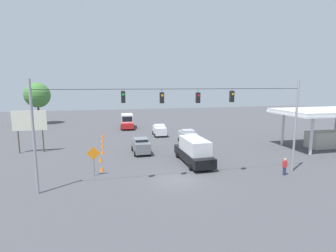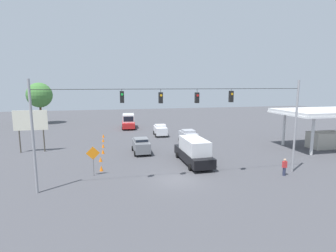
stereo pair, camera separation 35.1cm
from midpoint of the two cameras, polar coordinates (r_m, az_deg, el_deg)
name	(u,v)px [view 1 (the left image)]	position (r m, az deg, el deg)	size (l,w,h in m)	color
ground_plane	(179,180)	(24.27, 1.90, -11.62)	(140.00, 140.00, 0.00)	#47474C
overhead_signal_span	(180,118)	(22.59, 2.25, 1.77)	(23.53, 0.38, 8.99)	#939399
sedan_grey_withflow_mid	(141,145)	(33.16, -6.23, -4.21)	(2.11, 4.23, 1.91)	slate
sedan_white_oncoming_deep	(159,130)	(44.05, -2.09, -0.86)	(2.20, 3.88, 1.91)	silver
box_truck_black_crossing_near	(194,151)	(28.82, 5.31, -5.43)	(2.62, 7.34, 2.79)	black
box_truck_red_withflow_deep	(127,121)	(52.49, -9.07, 1.03)	(2.91, 6.63, 2.73)	red
sedan_silver_oncoming_far	(188,136)	(38.79, 4.06, -2.21)	(2.16, 3.99, 1.95)	#A8AAB2
traffic_cone_nearest	(102,168)	(27.29, -14.58, -8.93)	(0.37, 0.37, 0.56)	orange
traffic_cone_second	(101,159)	(30.49, -14.79, -7.03)	(0.37, 0.37, 0.56)	orange
traffic_cone_third	(103,152)	(33.82, -14.33, -5.42)	(0.37, 0.37, 0.56)	orange
traffic_cone_fourth	(103,146)	(36.99, -14.32, -4.18)	(0.37, 0.37, 0.56)	orange
traffic_cone_fifth	(102,140)	(40.64, -14.35, -3.01)	(0.37, 0.37, 0.56)	orange
traffic_cone_farthest	(102,136)	(43.92, -14.33, -2.12)	(0.37, 0.37, 0.56)	orange
gas_station	(326,120)	(41.34, 30.93, 1.17)	(13.12, 7.77, 5.24)	silver
roadside_billboard	(30,123)	(37.11, -28.15, 0.62)	(4.04, 0.16, 5.36)	#4C473D
work_zone_sign	(94,156)	(25.60, -16.27, -6.21)	(1.27, 0.06, 2.84)	slate
pedestrian	(285,167)	(27.47, 23.72, -8.12)	(0.40, 0.28, 1.65)	#2D334C
tree_horizon_left	(37,95)	(63.32, -26.71, 6.00)	(5.35, 5.35, 8.96)	#4C3823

